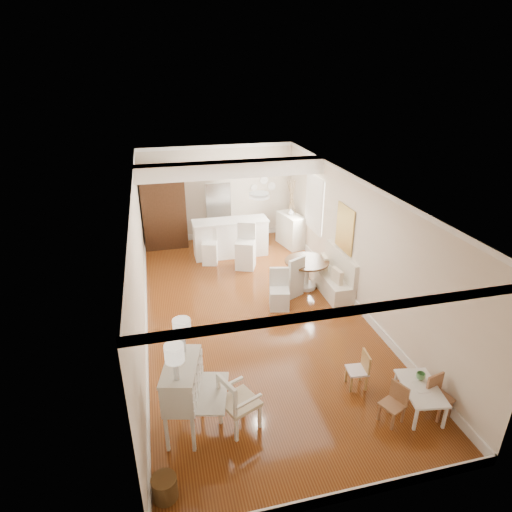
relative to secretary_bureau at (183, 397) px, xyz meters
name	(u,v)px	position (x,y,z in m)	size (l,w,h in m)	color
room	(251,221)	(1.74, 3.18, 1.40)	(9.00, 9.04, 2.82)	brown
secretary_bureau	(183,397)	(0.00, 0.00, 0.00)	(0.90, 0.92, 1.16)	silver
gustavian_armchair	(240,401)	(0.78, -0.14, -0.11)	(0.53, 0.53, 0.93)	white
wicker_basket	(165,488)	(-0.35, -1.05, -0.42)	(0.32, 0.32, 0.32)	brown
kids_table	(419,398)	(3.52, -0.49, -0.36)	(0.52, 0.87, 0.44)	white
kids_chair_a	(393,404)	(2.99, -0.60, -0.26)	(0.31, 0.31, 0.64)	#986845
kids_chair_b	(357,370)	(2.82, 0.23, -0.25)	(0.32, 0.32, 0.66)	tan
kids_chair_c	(440,397)	(3.76, -0.64, -0.25)	(0.32, 0.32, 0.66)	#AC724E
banquette	(332,272)	(3.69, 3.36, -0.09)	(0.52, 1.60, 0.98)	silver
dining_table	(306,274)	(3.19, 3.66, -0.23)	(1.04, 1.04, 0.71)	#4C3018
slip_chair_near	(279,290)	(2.30, 2.94, -0.14)	(0.42, 0.44, 0.88)	silver
slip_chair_far	(290,275)	(2.71, 3.48, -0.10)	(0.46, 0.48, 0.97)	silver
breakfast_counter	(231,238)	(1.80, 5.96, -0.06)	(2.05, 0.65, 1.03)	white
bar_stool_left	(210,247)	(1.16, 5.55, -0.10)	(0.38, 0.38, 0.96)	white
bar_stool_right	(245,247)	(2.02, 5.07, 0.01)	(0.47, 0.47, 1.18)	white
pantry_cabinet	(164,208)	(0.10, 7.04, 0.57)	(1.20, 0.60, 2.30)	#381E11
fridge	(230,212)	(2.00, 7.01, 0.32)	(0.75, 0.65, 1.80)	silver
sideboard	(291,230)	(3.62, 6.23, -0.11)	(0.44, 0.99, 0.95)	silver
pencil_cup	(421,376)	(3.61, -0.32, -0.09)	(0.14, 0.14, 0.11)	#61A665
branch_vase	(291,212)	(3.62, 6.24, 0.45)	(0.16, 0.16, 0.17)	silver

